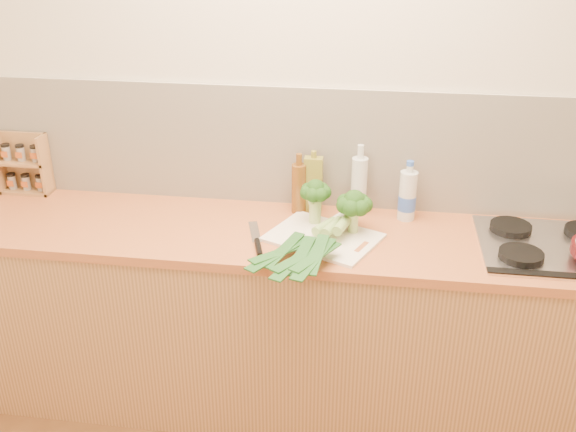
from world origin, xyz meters
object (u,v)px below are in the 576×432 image
(gas_hob, at_px, (554,246))
(spice_rack, at_px, (25,167))
(chefs_knife, at_px, (258,244))
(chopping_board, at_px, (323,237))

(gas_hob, relative_size, spice_rack, 2.01)
(gas_hob, height_order, spice_rack, spice_rack)
(gas_hob, distance_m, chefs_knife, 1.18)
(gas_hob, height_order, chopping_board, gas_hob)
(chopping_board, xyz_separation_m, chefs_knife, (-0.26, -0.10, 0.00))
(chopping_board, relative_size, chefs_knife, 1.34)
(gas_hob, distance_m, spice_rack, 2.38)
(chopping_board, bearing_deg, spice_rack, -167.19)
(gas_hob, bearing_deg, chefs_knife, -173.21)
(chefs_knife, bearing_deg, gas_hob, -9.54)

